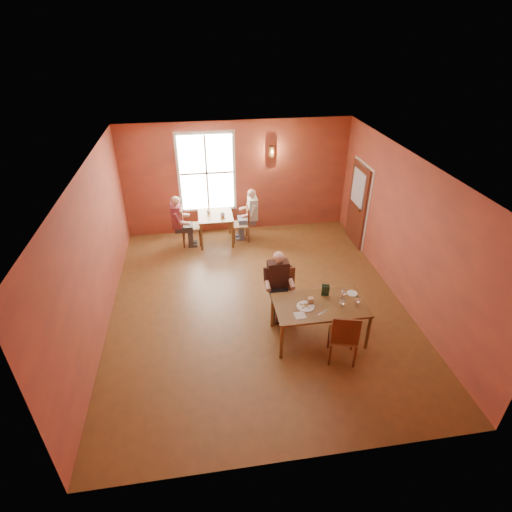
{
  "coord_description": "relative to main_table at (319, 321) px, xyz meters",
  "views": [
    {
      "loc": [
        -1.04,
        -6.6,
        5.22
      ],
      "look_at": [
        0.0,
        0.2,
        1.05
      ],
      "focal_mm": 28.0,
      "sensor_mm": 36.0,
      "label": 1
    }
  ],
  "objects": [
    {
      "name": "main_table",
      "position": [
        0.0,
        0.0,
        0.0
      ],
      "size": [
        1.65,
        0.93,
        0.77
      ],
      "primitive_type": null,
      "color": "brown",
      "rests_on": "ground"
    },
    {
      "name": "knife",
      "position": [
        -0.02,
        -0.23,
        0.39
      ],
      "size": [
        0.2,
        0.13,
        0.0
      ],
      "primitive_type": "cube",
      "rotation": [
        0.0,
        0.0,
        0.52
      ],
      "color": "white",
      "rests_on": "main_table"
    },
    {
      "name": "wall_front",
      "position": [
        -0.96,
        -2.32,
        1.11
      ],
      "size": [
        6.0,
        0.04,
        3.0
      ],
      "primitive_type": "cube",
      "color": "brown",
      "rests_on": "ground"
    },
    {
      "name": "wall_left",
      "position": [
        -3.96,
        1.18,
        1.11
      ],
      "size": [
        0.04,
        7.0,
        3.0
      ],
      "primitive_type": "cube",
      "color": "brown",
      "rests_on": "ground"
    },
    {
      "name": "diner_white",
      "position": [
        -0.94,
        4.01,
        0.29
      ],
      "size": [
        0.54,
        0.54,
        1.35
      ],
      "primitive_type": null,
      "rotation": [
        0.0,
        0.0,
        1.57
      ],
      "color": "beige",
      "rests_on": "ground"
    },
    {
      "name": "cup_a",
      "position": [
        -1.44,
        3.89,
        0.44
      ],
      "size": [
        0.16,
        0.16,
        0.1
      ],
      "primitive_type": "imported",
      "rotation": [
        0.0,
        0.0,
        -0.37
      ],
      "color": "silver",
      "rests_on": "second_table"
    },
    {
      "name": "chair_diner_main",
      "position": [
        -0.5,
        0.65,
        0.14
      ],
      "size": [
        0.46,
        0.46,
        1.04
      ],
      "primitive_type": null,
      "rotation": [
        0.0,
        0.0,
        3.14
      ],
      "color": "#57311C",
      "rests_on": "ground"
    },
    {
      "name": "menu_stand",
      "position": [
        0.16,
        0.25,
        0.5
      ],
      "size": [
        0.15,
        0.1,
        0.23
      ],
      "primitive_type": "cube",
      "rotation": [
        0.0,
        0.0,
        -0.27
      ],
      "color": "#1A351F",
      "rests_on": "main_table"
    },
    {
      "name": "second_table",
      "position": [
        -1.62,
        4.01,
        0.0
      ],
      "size": [
        0.88,
        0.88,
        0.78
      ],
      "primitive_type": null,
      "color": "brown",
      "rests_on": "ground"
    },
    {
      "name": "plate_food",
      "position": [
        -0.28,
        -0.03,
        0.41
      ],
      "size": [
        0.34,
        0.34,
        0.04
      ],
      "primitive_type": "cylinder",
      "rotation": [
        0.0,
        0.0,
        0.08
      ],
      "color": "silver",
      "rests_on": "main_table"
    },
    {
      "name": "window",
      "position": [
        -1.76,
        4.63,
        1.31
      ],
      "size": [
        1.36,
        0.1,
        1.96
      ],
      "primitive_type": "cube",
      "color": "white",
      "rests_on": "wall_back"
    },
    {
      "name": "sandwich",
      "position": [
        -0.17,
        0.04,
        0.44
      ],
      "size": [
        0.1,
        0.09,
        0.12
      ],
      "primitive_type": "cube",
      "rotation": [
        0.0,
        0.0,
        0.02
      ],
      "color": "tan",
      "rests_on": "main_table"
    },
    {
      "name": "wall_right",
      "position": [
        2.04,
        1.18,
        1.11
      ],
      "size": [
        0.04,
        7.0,
        3.0
      ],
      "primitive_type": "cube",
      "color": "brown",
      "rests_on": "ground"
    },
    {
      "name": "goblet_c",
      "position": [
        0.35,
        -0.14,
        0.49
      ],
      "size": [
        0.09,
        0.09,
        0.2
      ],
      "primitive_type": null,
      "rotation": [
        0.0,
        0.0,
        0.16
      ],
      "color": "white",
      "rests_on": "main_table"
    },
    {
      "name": "chair_diner_maroon",
      "position": [
        -2.27,
        4.01,
        0.13
      ],
      "size": [
        0.46,
        0.46,
        1.04
      ],
      "primitive_type": null,
      "rotation": [
        0.0,
        0.0,
        -1.57
      ],
      "color": "brown",
      "rests_on": "ground"
    },
    {
      "name": "ceiling",
      "position": [
        -0.96,
        1.18,
        2.61
      ],
      "size": [
        6.0,
        7.0,
        0.04
      ],
      "primitive_type": "cube",
      "color": "white",
      "rests_on": "wall_back"
    },
    {
      "name": "door",
      "position": [
        1.98,
        3.48,
        0.66
      ],
      "size": [
        0.12,
        1.04,
        2.1
      ],
      "primitive_type": "cube",
      "color": "maroon",
      "rests_on": "ground"
    },
    {
      "name": "diner_main",
      "position": [
        -0.5,
        0.62,
        0.28
      ],
      "size": [
        0.54,
        0.54,
        1.34
      ],
      "primitive_type": null,
      "rotation": [
        0.0,
        0.0,
        3.14
      ],
      "color": "black",
      "rests_on": "ground"
    },
    {
      "name": "wall_sconce",
      "position": [
        -0.06,
        4.58,
        1.81
      ],
      "size": [
        0.16,
        0.16,
        0.28
      ],
      "primitive_type": "cylinder",
      "color": "brown",
      "rests_on": "wall_back"
    },
    {
      "name": "chair_diner_white",
      "position": [
        -0.97,
        4.01,
        0.09
      ],
      "size": [
        0.42,
        0.42,
        0.96
      ],
      "primitive_type": null,
      "rotation": [
        0.0,
        0.0,
        1.57
      ],
      "color": "#502C19",
      "rests_on": "ground"
    },
    {
      "name": "goblet_b",
      "position": [
        0.63,
        -0.13,
        0.49
      ],
      "size": [
        0.11,
        0.11,
        0.21
      ],
      "primitive_type": null,
      "rotation": [
        0.0,
        0.0,
        -0.4
      ],
      "color": "white",
      "rests_on": "main_table"
    },
    {
      "name": "chair_empty",
      "position": [
        0.26,
        -0.56,
        0.13
      ],
      "size": [
        0.56,
        0.56,
        1.04
      ],
      "primitive_type": null,
      "rotation": [
        0.0,
        0.0,
        -0.26
      ],
      "color": "brown",
      "rests_on": "ground"
    },
    {
      "name": "side_plate",
      "position": [
        0.68,
        0.22,
        0.39
      ],
      "size": [
        0.21,
        0.21,
        0.01
      ],
      "primitive_type": "cylinder",
      "rotation": [
        0.0,
        0.0,
        -0.12
      ],
      "color": "silver",
      "rests_on": "main_table"
    },
    {
      "name": "ground",
      "position": [
        -0.96,
        1.18,
        -0.39
      ],
      "size": [
        6.0,
        7.0,
        0.01
      ],
      "primitive_type": "cube",
      "color": "brown",
      "rests_on": "ground"
    },
    {
      "name": "wall_back",
      "position": [
        -0.96,
        4.68,
        1.11
      ],
      "size": [
        6.0,
        0.04,
        3.0
      ],
      "primitive_type": "cube",
      "color": "brown",
      "rests_on": "ground"
    },
    {
      "name": "cup_b",
      "position": [
        -1.79,
        4.12,
        0.44
      ],
      "size": [
        0.13,
        0.13,
        0.09
      ],
      "primitive_type": "imported",
      "rotation": [
        0.0,
        0.0,
        -0.41
      ],
      "color": "white",
      "rests_on": "second_table"
    },
    {
      "name": "goblet_a",
      "position": [
        0.46,
        0.12,
        0.49
      ],
      "size": [
        0.09,
        0.09,
        0.2
      ],
      "primitive_type": null,
      "rotation": [
        0.0,
        0.0,
        -0.19
      ],
      "color": "white",
      "rests_on": "main_table"
    },
    {
      "name": "napkin",
      "position": [
        -0.44,
        -0.24,
        0.39
      ],
      "size": [
        0.2,
        0.2,
        0.01
      ],
      "primitive_type": "cube",
      "rotation": [
        0.0,
        0.0,
        0.05
      ],
      "color": "white",
      "rests_on": "main_table"
    },
    {
      "name": "diner_maroon",
      "position": [
        -2.3,
        4.01,
        0.29
      ],
      "size": [
        0.54,
        0.54,
        1.35
      ],
      "primitive_type": null,
      "rotation": [
        0.0,
        0.0,
        -1.57
      ],
      "color": "maroon",
      "rests_on": "ground"
    }
  ]
}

